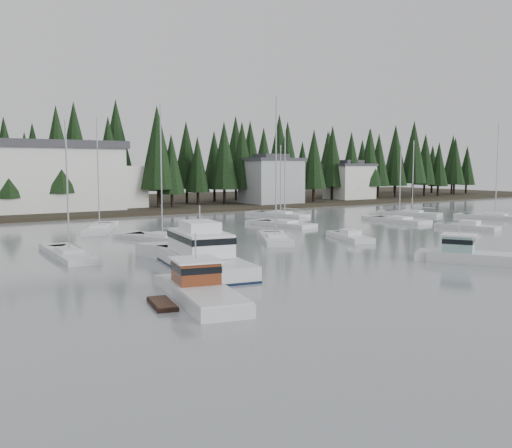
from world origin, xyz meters
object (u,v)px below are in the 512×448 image
Objects in this scene: sailboat_0 at (399,222)px; sailboat_1 at (100,230)px; sailboat_10 at (285,226)px; sailboat_3 at (495,218)px; lobster_boat_brown at (200,292)px; harbor_inn at (54,177)px; lobster_boat_teal at (473,256)px; sailboat_7 at (162,240)px; cabin_cruiser_center at (202,258)px; house_east_a at (271,180)px; sailboat_5 at (70,257)px; runabout_1 at (351,238)px; sailboat_4 at (276,240)px; house_east_b at (350,180)px; runabout_2 at (470,228)px; sailboat_6 at (412,215)px; sailboat_8 at (280,216)px.

sailboat_1 is at bearing 71.18° from sailboat_0.
sailboat_3 is at bearing -116.33° from sailboat_10.
lobster_boat_brown is 0.72× the size of sailboat_10.
sailboat_3 reaches higher than harbor_inn.
sailboat_7 reaches higher than lobster_boat_teal.
house_east_a is at bearing -29.33° from cabin_cruiser_center.
sailboat_1 is at bearing 2.04° from lobster_boat_brown.
sailboat_5 is (-60.41, -1.13, -0.03)m from sailboat_3.
sailboat_10 reaches higher than harbor_inn.
lobster_boat_brown is 29.47m from runabout_1.
harbor_inn is at bearing 40.87° from sailboat_4.
house_east_b is 0.67× the size of sailboat_7.
sailboat_1 is at bearing 59.04° from sailboat_10.
harbor_inn is 4.07× the size of runabout_1.
house_east_a is at bearing -6.36° from harbor_inn.
runabout_2 is at bearing 95.07° from sailboat_3.
house_east_a is 0.86× the size of sailboat_10.
house_east_a is at bearing -2.99° from sailboat_3.
house_east_a is at bearing -7.13° from runabout_1.
sailboat_5 is at bearing 115.95° from sailboat_4.
sailboat_1 reaches higher than lobster_boat_brown.
runabout_1 is at bearing -62.66° from cabin_cruiser_center.
runabout_1 is 1.03× the size of runabout_2.
lobster_boat_brown is 0.78× the size of sailboat_0.
sailboat_10 reaches higher than sailboat_6.
sailboat_3 reaches higher than house_east_a.
sailboat_10 is 1.70× the size of runabout_1.
lobster_boat_teal is (18.92, -9.27, -0.31)m from cabin_cruiser_center.
sailboat_7 reaches higher than harbor_inn.
house_east_b reaches higher than runabout_1.
sailboat_4 is at bearing 84.17° from runabout_1.
sailboat_5 reaches higher than house_east_a.
sailboat_0 is 1.03× the size of sailboat_8.
sailboat_1 reaches higher than sailboat_8.
sailboat_0 is 11.63m from sailboat_6.
sailboat_7 reaches higher than lobster_boat_brown.
sailboat_7 reaches higher than cabin_cruiser_center.
runabout_1 is (-33.31, -5.63, 0.05)m from sailboat_3.
runabout_1 is (1.71, 15.54, -0.36)m from lobster_boat_teal.
sailboat_10 reaches higher than runabout_2.
runabout_2 is at bearing -143.12° from sailboat_10.
sailboat_0 is (34.58, -40.06, -5.72)m from harbor_inn.
harbor_inn is at bearing 21.66° from sailboat_1.
cabin_cruiser_center is 39.70m from runabout_2.
runabout_1 is at bearing 160.13° from sailboat_10.
sailboat_0 reaches higher than sailboat_8.
sailboat_4 is 2.12× the size of runabout_2.
sailboat_10 is at bearing 56.24° from sailboat_3.
sailboat_1 reaches higher than house_east_b.
sailboat_0 is at bearing -166.43° from sailboat_8.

